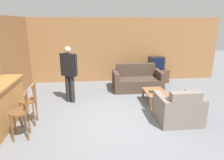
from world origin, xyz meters
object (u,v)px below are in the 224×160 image
Objects in this scene: bar_chair_near at (20,115)px; armchair_near at (179,110)px; coffee_table at (155,93)px; tv at (156,63)px; book_on_table at (152,92)px; couch_far at (137,81)px; bar_chair_mid at (29,103)px; tv_unit at (155,76)px; person_by_window at (69,71)px.

bar_chair_near reaches higher than armchair_near.
coffee_table is 2.44m from tv.
book_on_table is at bearing -110.12° from tv.
tv reaches higher than couch_far.
bar_chair_mid reaches higher than tv_unit.
book_on_table is at bearing -110.09° from tv_unit.
armchair_near is 3.52m from tv.
coffee_table is 0.52× the size of person_by_window.
book_on_table is 0.12× the size of person_by_window.
tv_unit is at bearing 28.82° from person_by_window.
armchair_near is at bearing -73.83° from book_on_table.
couch_far is 1.74× the size of tv_unit.
armchair_near is 1.76× the size of tv.
couch_far is 1.30m from tv_unit.
tv reaches higher than bar_chair_mid.
tv reaches higher than coffee_table.
book_on_table is at bearing 106.17° from armchair_near.
book_on_table is at bearing -156.57° from coffee_table.
book_on_table is (-0.85, -2.33, 0.15)m from tv_unit.
person_by_window reaches higher than couch_far.
armchair_near reaches higher than book_on_table.
book_on_table is (0.13, -1.48, 0.10)m from couch_far.
armchair_near is (3.64, 0.33, -0.22)m from bar_chair_near.
person_by_window is at bearing -157.33° from couch_far.
bar_chair_mid is at bearing -165.56° from coffee_table.
tv reaches higher than tv_unit.
armchair_near is at bearing -80.11° from couch_far.
bar_chair_mid is at bearing 175.46° from armchair_near.
coffee_table is 1.55× the size of tv.
bar_chair_mid is 5.24m from tv_unit.
bar_chair_near is at bearing -137.79° from tv_unit.
bar_chair_mid is 3.54m from coffee_table.
tv is 2.93× the size of book_on_table.
coffee_table is 4.54× the size of book_on_table.
couch_far is at bearing -139.18° from tv.
bar_chair_mid is at bearing 89.98° from bar_chair_near.
bar_chair_near is 0.62m from bar_chair_mid.
tv_unit is 3.85m from person_by_window.
bar_chair_mid reaches higher than book_on_table.
tv_unit is at bearing 37.20° from bar_chair_mid.
tv is (0.74, 2.28, 0.46)m from coffee_table.
person_by_window is at bearing 66.54° from bar_chair_near.
armchair_near is (3.64, -0.29, -0.22)m from bar_chair_mid.
armchair_near is 1.02× the size of tv_unit.
armchair_near is 3.30m from person_by_window.
tv is at bearing 28.78° from person_by_window.
coffee_table is (-0.22, 1.17, 0.02)m from armchair_near.
coffee_table is at bearing -108.01° from tv_unit.
bar_chair_near is at bearing -137.41° from couch_far.
armchair_near is 1.19m from coffee_table.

